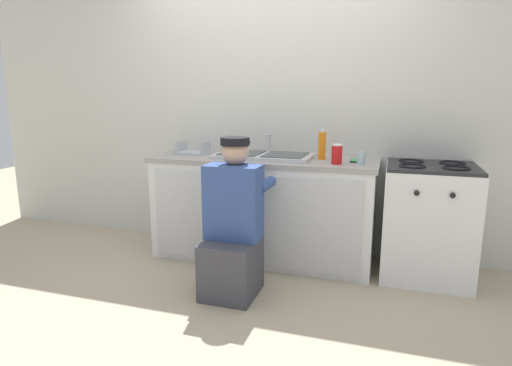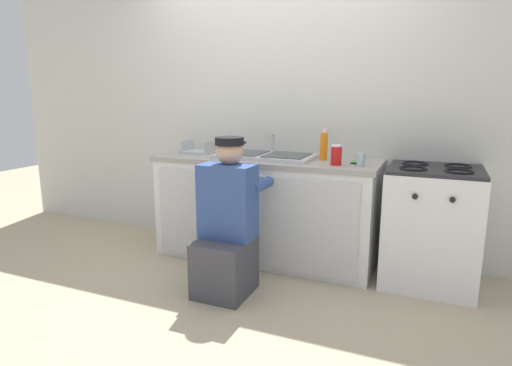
% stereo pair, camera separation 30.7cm
% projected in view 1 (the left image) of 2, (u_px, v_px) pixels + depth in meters
% --- Properties ---
extents(ground_plane, '(12.00, 12.00, 0.00)m').
position_uv_depth(ground_plane, '(252.00, 270.00, 3.45)').
color(ground_plane, tan).
extents(back_wall, '(6.00, 0.10, 2.50)m').
position_uv_depth(back_wall, '(275.00, 110.00, 3.80)').
color(back_wall, silver).
rests_on(back_wall, ground_plane).
extents(counter_cabinet, '(1.83, 0.62, 0.83)m').
position_uv_depth(counter_cabinet, '(263.00, 211.00, 3.64)').
color(counter_cabinet, white).
rests_on(counter_cabinet, ground_plane).
extents(countertop, '(1.87, 0.62, 0.04)m').
position_uv_depth(countertop, '(263.00, 160.00, 3.56)').
color(countertop, '#9E9993').
rests_on(countertop, counter_cabinet).
extents(sink_double_basin, '(0.80, 0.44, 0.19)m').
position_uv_depth(sink_double_basin, '(263.00, 156.00, 3.55)').
color(sink_double_basin, silver).
rests_on(sink_double_basin, countertop).
extents(stove_range, '(0.65, 0.62, 0.89)m').
position_uv_depth(stove_range, '(428.00, 222.00, 3.25)').
color(stove_range, white).
rests_on(stove_range, ground_plane).
extents(plumber_person, '(0.42, 0.61, 1.10)m').
position_uv_depth(plumber_person, '(233.00, 230.00, 2.98)').
color(plumber_person, '#3F3F47').
rests_on(plumber_person, ground_plane).
extents(soap_bottle_orange, '(0.06, 0.06, 0.25)m').
position_uv_depth(soap_bottle_orange, '(322.00, 145.00, 3.45)').
color(soap_bottle_orange, orange).
rests_on(soap_bottle_orange, countertop).
extents(dish_rack_tray, '(0.28, 0.22, 0.11)m').
position_uv_depth(dish_rack_tray, '(193.00, 151.00, 3.78)').
color(dish_rack_tray, '#B2B7BC').
rests_on(dish_rack_tray, countertop).
extents(water_glass, '(0.06, 0.06, 0.10)m').
position_uv_depth(water_glass, '(361.00, 158.00, 3.20)').
color(water_glass, '#ADC6CC').
rests_on(water_glass, countertop).
extents(cell_phone, '(0.07, 0.14, 0.01)m').
position_uv_depth(cell_phone, '(355.00, 161.00, 3.36)').
color(cell_phone, black).
rests_on(cell_phone, countertop).
extents(soda_cup_red, '(0.08, 0.08, 0.15)m').
position_uv_depth(soda_cup_red, '(337.00, 154.00, 3.23)').
color(soda_cup_red, red).
rests_on(soda_cup_red, countertop).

